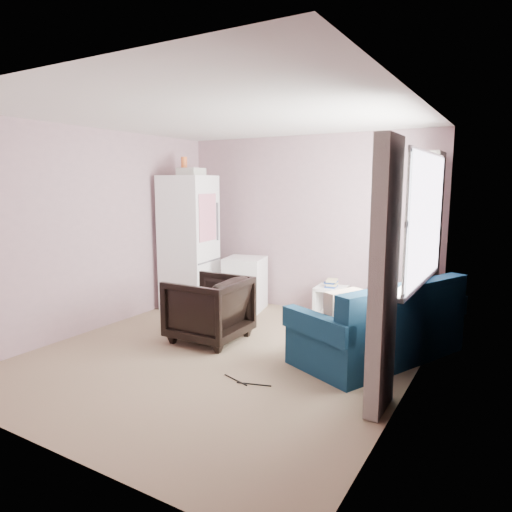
{
  "coord_description": "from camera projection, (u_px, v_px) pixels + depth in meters",
  "views": [
    {
      "loc": [
        2.68,
        -3.89,
        1.82
      ],
      "look_at": [
        0.05,
        0.6,
        1.0
      ],
      "focal_mm": 32.0,
      "sensor_mm": 36.0,
      "label": 1
    }
  ],
  "objects": [
    {
      "name": "side_table",
      "position": [
        331.0,
        300.0,
        6.2
      ],
      "size": [
        0.44,
        0.44,
        0.55
      ],
      "rotation": [
        0.0,
        0.0,
        0.1
      ],
      "color": "white",
      "rests_on": "ground"
    },
    {
      "name": "washing_machine",
      "position": [
        245.0,
        282.0,
        6.67
      ],
      "size": [
        0.65,
        0.65,
        0.77
      ],
      "rotation": [
        0.0,
        0.0,
        0.23
      ],
      "color": "white",
      "rests_on": "ground"
    },
    {
      "name": "armchair",
      "position": [
        209.0,
        305.0,
        5.34
      ],
      "size": [
        0.77,
        0.82,
        0.83
      ],
      "primitive_type": "imported",
      "rotation": [
        0.0,
        0.0,
        -1.55
      ],
      "color": "black",
      "rests_on": "ground"
    },
    {
      "name": "fridge",
      "position": [
        189.0,
        242.0,
        6.67
      ],
      "size": [
        0.74,
        0.73,
        2.21
      ],
      "rotation": [
        0.0,
        0.0,
        0.11
      ],
      "color": "white",
      "rests_on": "ground"
    },
    {
      "name": "window_dressing",
      "position": [
        414.0,
        258.0,
        4.47
      ],
      "size": [
        0.17,
        2.62,
        2.18
      ],
      "color": "white",
      "rests_on": "ground"
    },
    {
      "name": "floor_cables",
      "position": [
        245.0,
        382.0,
        4.23
      ],
      "size": [
        0.51,
        0.12,
        0.01
      ],
      "rotation": [
        0.0,
        0.0,
        0.03
      ],
      "color": "black",
      "rests_on": "ground"
    },
    {
      "name": "room",
      "position": [
        225.0,
        239.0,
        4.74
      ],
      "size": [
        3.84,
        4.24,
        2.54
      ],
      "color": "#967E62",
      "rests_on": "ground"
    },
    {
      "name": "sofa",
      "position": [
        382.0,
        330.0,
        4.78
      ],
      "size": [
        1.57,
        2.09,
        0.85
      ],
      "rotation": [
        0.0,
        0.0,
        -0.42
      ],
      "color": "navy",
      "rests_on": "ground"
    }
  ]
}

